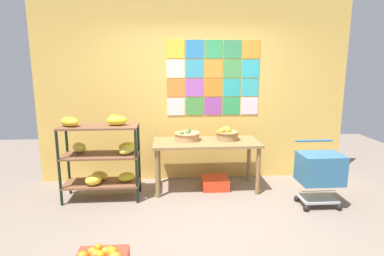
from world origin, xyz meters
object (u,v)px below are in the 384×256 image
Objects in this scene: fruit_basket_centre at (227,134)px; produce_crate_under_table at (215,183)px; display_table at (206,147)px; fruit_basket_back_left at (187,136)px; banana_shelf_unit at (104,152)px; shopping_cart at (320,170)px.

fruit_basket_centre is 0.76m from produce_crate_under_table.
display_table is 0.33m from fruit_basket_back_left.
fruit_basket_back_left is 1.11× the size of fruit_basket_centre.
banana_shelf_unit is 0.76× the size of display_table.
display_table is at bearing 8.86° from banana_shelf_unit.
fruit_basket_centre is (0.59, -0.02, 0.02)m from fruit_basket_back_left.
display_table is 0.37m from fruit_basket_centre.
shopping_cart reaches higher than display_table.
fruit_basket_back_left is at bearing 164.76° from shopping_cart.
fruit_basket_back_left is (1.16, 0.31, 0.14)m from banana_shelf_unit.
fruit_basket_centre is at bearing 12.58° from display_table.
fruit_basket_centre is at bearing 9.54° from banana_shelf_unit.
banana_shelf_unit reaches higher than fruit_basket_centre.
fruit_basket_back_left reaches higher than display_table.
fruit_basket_back_left reaches higher than produce_crate_under_table.
shopping_cart is at bearing -28.76° from produce_crate_under_table.
fruit_basket_back_left is (-0.28, 0.09, 0.16)m from display_table.
fruit_basket_centre is at bearing 154.65° from shopping_cart.
banana_shelf_unit is at bearing -170.46° from fruit_basket_centre.
banana_shelf_unit is at bearing -164.85° from fruit_basket_back_left.
fruit_basket_back_left is 1.88m from shopping_cart.
banana_shelf_unit reaches higher than fruit_basket_back_left.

